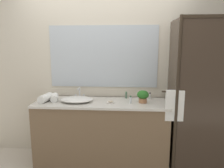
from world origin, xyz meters
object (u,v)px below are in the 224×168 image
at_px(potted_plant, 143,96).
at_px(amenity_bottle_lotion, 150,96).
at_px(sink_basin, 77,99).
at_px(amenity_bottle_body_wash, 126,95).
at_px(soap_dish, 111,102).
at_px(rolled_towel_near_edge, 46,98).
at_px(rolled_towel_middle, 55,98).
at_px(faucet, 80,95).
at_px(amenity_bottle_shampoo, 131,100).

relative_size(potted_plant, amenity_bottle_lotion, 1.70).
xyz_separation_m(sink_basin, amenity_bottle_body_wash, (0.68, 0.23, 0.01)).
height_order(soap_dish, rolled_towel_near_edge, rolled_towel_near_edge).
distance_m(amenity_bottle_lotion, rolled_towel_middle, 1.34).
relative_size(faucet, rolled_towel_near_edge, 0.66).
xyz_separation_m(amenity_bottle_shampoo, rolled_towel_middle, (-1.05, 0.05, -0.00)).
distance_m(soap_dish, rolled_towel_near_edge, 0.90).
bearing_deg(rolled_towel_middle, soap_dish, -4.54).
bearing_deg(rolled_towel_middle, potted_plant, -0.11).
relative_size(amenity_bottle_shampoo, rolled_towel_near_edge, 0.39).
distance_m(sink_basin, soap_dish, 0.47).
xyz_separation_m(sink_basin, amenity_bottle_shampoo, (0.74, -0.03, 0.01)).
distance_m(potted_plant, amenity_bottle_shampoo, 0.18).
distance_m(faucet, amenity_bottle_lotion, 1.02).
bearing_deg(sink_basin, amenity_bottle_lotion, 11.11).
height_order(sink_basin, faucet, faucet).
xyz_separation_m(soap_dish, amenity_bottle_shampoo, (0.26, 0.01, 0.03)).
bearing_deg(faucet, rolled_towel_middle, -152.18).
bearing_deg(rolled_towel_near_edge, amenity_bottle_shampoo, -0.24).
height_order(sink_basin, potted_plant, potted_plant).
height_order(soap_dish, amenity_bottle_body_wash, amenity_bottle_body_wash).
xyz_separation_m(amenity_bottle_lotion, rolled_towel_near_edge, (-1.44, -0.23, 0.01)).
distance_m(soap_dish, amenity_bottle_body_wash, 0.35).
relative_size(soap_dish, amenity_bottle_lotion, 1.02).
xyz_separation_m(potted_plant, amenity_bottle_body_wash, (-0.22, 0.22, -0.05)).
bearing_deg(soap_dish, amenity_bottle_lotion, 23.95).
distance_m(soap_dish, rolled_towel_middle, 0.79).
height_order(faucet, soap_dish, faucet).
height_order(amenity_bottle_shampoo, rolled_towel_middle, amenity_bottle_shampoo).
xyz_separation_m(amenity_bottle_shampoo, rolled_towel_near_edge, (-1.16, 0.00, 0.01)).
xyz_separation_m(potted_plant, rolled_towel_near_edge, (-1.33, -0.05, -0.04)).
xyz_separation_m(soap_dish, amenity_bottle_body_wash, (0.21, 0.28, 0.03)).
relative_size(sink_basin, rolled_towel_middle, 2.09).
distance_m(sink_basin, amenity_bottle_shampoo, 0.74).
bearing_deg(sink_basin, amenity_bottle_body_wash, 19.01).
bearing_deg(soap_dish, sink_basin, 174.91).
bearing_deg(amenity_bottle_lotion, potted_plant, -122.38).
xyz_separation_m(faucet, rolled_towel_near_edge, (-0.42, -0.21, 0.00)).
height_order(soap_dish, rolled_towel_middle, rolled_towel_middle).
relative_size(soap_dish, rolled_towel_middle, 0.46).
height_order(faucet, amenity_bottle_body_wash, faucet).
relative_size(sink_basin, amenity_bottle_shampoo, 4.53).
bearing_deg(amenity_bottle_body_wash, rolled_towel_middle, -167.87).
bearing_deg(rolled_towel_middle, amenity_bottle_shampoo, -2.90).
relative_size(sink_basin, faucet, 2.69).
distance_m(amenity_bottle_shampoo, rolled_towel_middle, 1.05).
bearing_deg(rolled_towel_middle, amenity_bottle_lotion, 7.67).
bearing_deg(amenity_bottle_body_wash, potted_plant, -43.94).
xyz_separation_m(faucet, amenity_bottle_shampoo, (0.74, -0.22, -0.00)).
relative_size(amenity_bottle_shampoo, rolled_towel_middle, 0.46).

